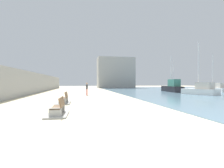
{
  "coord_description": "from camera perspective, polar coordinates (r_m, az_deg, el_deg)",
  "views": [
    {
      "loc": [
        0.07,
        -7.34,
        1.77
      ],
      "look_at": [
        3.42,
        10.26,
        1.61
      ],
      "focal_mm": 26.22,
      "sensor_mm": 36.0,
      "label": 1
    }
  ],
  "objects": [
    {
      "name": "boat_far_left",
      "position": [
        38.17,
        32.2,
        -1.22
      ],
      "size": [
        2.45,
        6.71,
        7.48
      ],
      "color": "white",
      "rests_on": "water_bay"
    },
    {
      "name": "boat_outer",
      "position": [
        27.23,
        28.65,
        -1.78
      ],
      "size": [
        3.9,
        5.2,
        7.79
      ],
      "color": "white",
      "rests_on": "water_bay"
    },
    {
      "name": "harbor_building",
      "position": [
        54.64,
        1.24,
        3.89
      ],
      "size": [
        12.0,
        6.0,
        9.96
      ],
      "primitive_type": "cube",
      "color": "#9E9E99",
      "rests_on": "ground"
    },
    {
      "name": "boat_distant",
      "position": [
        43.5,
        20.79,
        -0.76
      ],
      "size": [
        3.43,
        7.13,
        7.4
      ],
      "color": "white",
      "rests_on": "water_bay"
    },
    {
      "name": "boat_mid_bay",
      "position": [
        32.82,
        20.26,
        -1.05
      ],
      "size": [
        2.69,
        6.96,
        6.92
      ],
      "color": "black",
      "rests_on": "water_bay"
    },
    {
      "name": "water_bay",
      "position": [
        34.9,
        32.55,
        -2.44
      ],
      "size": [
        36.0,
        68.0,
        0.04
      ],
      "primitive_type": "cube",
      "color": "#6B8EA3",
      "rests_on": "ground"
    },
    {
      "name": "bench_far",
      "position": [
        14.5,
        -16.43,
        -5.59
      ],
      "size": [
        1.12,
        2.11,
        0.98
      ],
      "color": "#9E9E99",
      "rests_on": "ground"
    },
    {
      "name": "seawall",
      "position": [
        26.45,
        -27.42,
        0.28
      ],
      "size": [
        0.8,
        64.0,
        3.38
      ],
      "primitive_type": "cube",
      "color": "#9E9E99",
      "rests_on": "ground"
    },
    {
      "name": "person_walking",
      "position": [
        22.65,
        -8.74,
        -1.35
      ],
      "size": [
        0.26,
        0.51,
        1.77
      ],
      "color": "#B22D33",
      "rests_on": "ground"
    },
    {
      "name": "ground_plane",
      "position": [
        25.4,
        -10.94,
        -3.49
      ],
      "size": [
        120.0,
        120.0,
        0.0
      ],
      "primitive_type": "plane",
      "color": "beige"
    },
    {
      "name": "bench_near",
      "position": [
        9.43,
        -18.32,
        -8.9
      ],
      "size": [
        1.13,
        2.11,
        0.98
      ],
      "color": "#9E9E99",
      "rests_on": "ground"
    }
  ]
}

